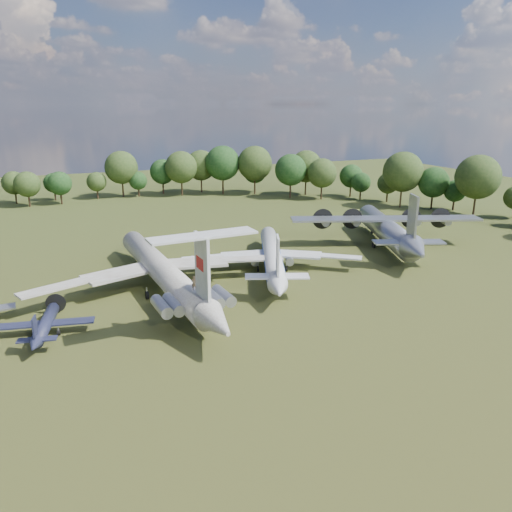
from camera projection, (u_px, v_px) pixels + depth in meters
name	position (u px, v px, depth m)	size (l,w,h in m)	color
ground	(186.00, 292.00, 75.88)	(300.00, 300.00, 0.00)	#264416
il62_airliner	(163.00, 275.00, 75.49)	(40.50, 52.65, 5.16)	silver
tu104_jet	(272.00, 259.00, 85.57)	(30.66, 40.88, 4.09)	silver
an12_transport	(386.00, 233.00, 99.80)	(37.91, 42.37, 5.57)	#ADB0B5
small_prop_west	(46.00, 327.00, 61.46)	(11.39, 15.53, 2.28)	black
person_on_il62	(194.00, 283.00, 62.08)	(0.68, 0.45, 1.87)	#9C784F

